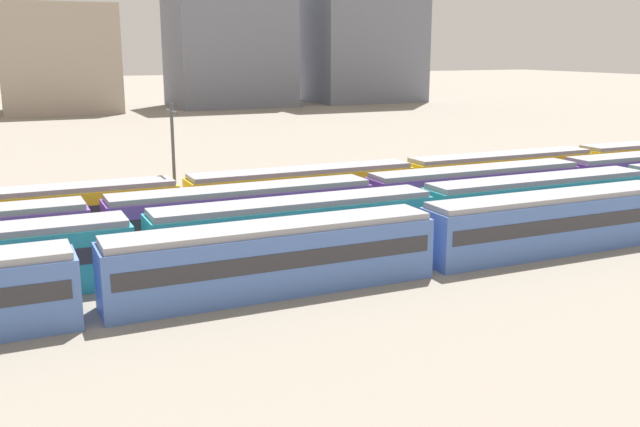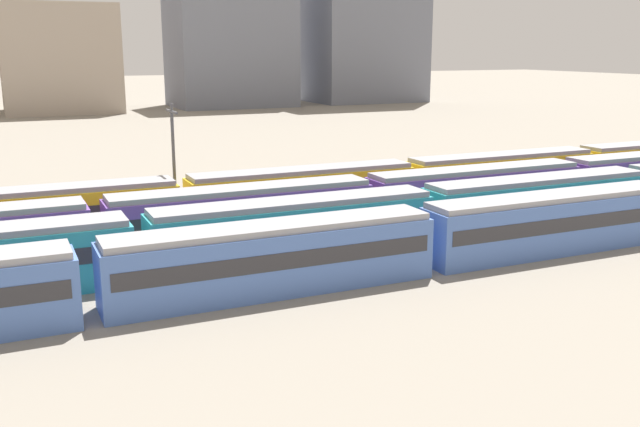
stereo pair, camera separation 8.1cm
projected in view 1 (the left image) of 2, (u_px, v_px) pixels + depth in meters
The scene contains 7 objects.
train_track_0 at pixel (274, 258), 37.74m from camera, with size 93.60×3.06×3.75m.
train_track_1 at pixel (295, 229), 43.71m from camera, with size 93.60×3.06×3.75m.
train_track_2 at pixel (243, 214), 47.67m from camera, with size 93.60×3.06×3.75m.
train_track_3 at pixel (409, 182), 58.75m from camera, with size 112.50×3.06×3.75m.
catenary_pole_1 at pixel (173, 156), 52.99m from camera, with size 0.24×3.20×8.76m.
distant_building_3 at pixel (58, 59), 142.44m from camera, with size 21.84×20.81×21.07m, color #A89989.
distant_building_4 at pixel (229, 32), 155.62m from camera, with size 25.46×19.11×31.82m, color slate.
Camera 1 is at (12.20, -33.99, 12.74)m, focal length 40.08 mm.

